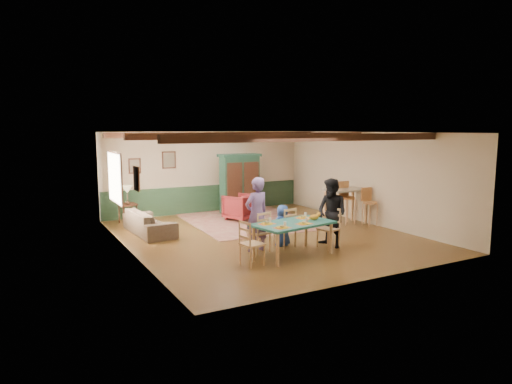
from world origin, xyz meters
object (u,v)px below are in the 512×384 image
counter_table (345,206)px  dining_table (293,239)px  dining_chair_end_left (252,243)px  bar_stool_right (370,207)px  table_lamp (127,195)px  dining_chair_end_right (329,228)px  armoire (240,184)px  bar_stool_left (347,203)px  end_table (128,214)px  person_man (257,215)px  dining_chair_far_right (285,227)px  cat (314,217)px  dining_chair_far_left (259,232)px  person_child (283,225)px  armchair (241,207)px  sofa (149,222)px  person_woman (332,213)px

counter_table → dining_table: bearing=-146.6°
dining_chair_end_left → bar_stool_right: bearing=-79.5°
table_lamp → dining_chair_end_right: bearing=-55.2°
dining_table → armoire: bearing=76.1°
bar_stool_left → dining_chair_end_right: bearing=-138.8°
dining_chair_end_left → end_table: dining_chair_end_left is taller
dining_chair_end_left → person_man: person_man is taller
dining_chair_far_right → person_man: 0.89m
dining_table → bar_stool_right: bar_stool_right is taller
dining_chair_end_right → table_lamp: size_ratio=1.74×
person_man → counter_table: 4.02m
dining_chair_end_right → cat: 0.70m
dining_chair_end_right → table_lamp: bearing=-154.9°
cat → dining_chair_end_right: bearing=9.5°
cat → dining_chair_far_left: bearing=139.2°
person_man → end_table: bearing=-77.3°
dining_chair_far_left → cat: bearing=139.2°
dining_chair_end_right → end_table: (-3.52, 5.06, -0.17)m
person_child → counter_table: size_ratio=0.79×
dining_chair_end_left → table_lamp: (-1.27, 5.45, 0.39)m
dining_chair_end_left → armchair: 4.74m
dining_chair_far_left → bar_stool_right: (4.18, 0.93, 0.08)m
cat → sofa: cat is taller
armoire → sofa: size_ratio=0.93×
dining_chair_end_right → end_table: bearing=-154.9°
cat → armoire: armoire is taller
dining_chair_end_right → bar_stool_left: size_ratio=0.75×
person_child → dining_chair_far_right: bearing=90.0°
table_lamp → bar_stool_left: bar_stool_left is taller
dining_chair_far_left → cat: dining_chair_far_left is taller
person_child → counter_table: 3.23m
dining_chair_end_right → person_woman: size_ratio=0.58×
sofa → armoire: bearing=-69.5°
table_lamp → sofa: bearing=-83.2°
armchair → dining_chair_far_right: bearing=58.2°
armoire → end_table: (-3.69, 0.02, -0.69)m
person_man → bar_stool_right: (4.19, 0.86, -0.30)m
dining_chair_far_right → sofa: (-2.48, 2.88, -0.16)m
armchair → dining_table: bearing=56.2°
person_child → person_man: bearing=0.0°
dining_chair_far_right → counter_table: 3.25m
dining_chair_end_right → bar_stool_right: 2.89m
counter_table → dining_chair_end_right: bearing=-137.4°
person_man → armchair: person_man is taller
dining_chair_far_right → counter_table: size_ratio=0.75×
dining_chair_end_left → armchair: (1.91, 4.33, -0.07)m
dining_chair_end_right → bar_stool_left: 2.90m
bar_stool_left → bar_stool_right: size_ratio=1.13×
dining_chair_far_left → person_woman: (1.73, -0.43, 0.35)m
sofa → bar_stool_left: size_ratio=1.69×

